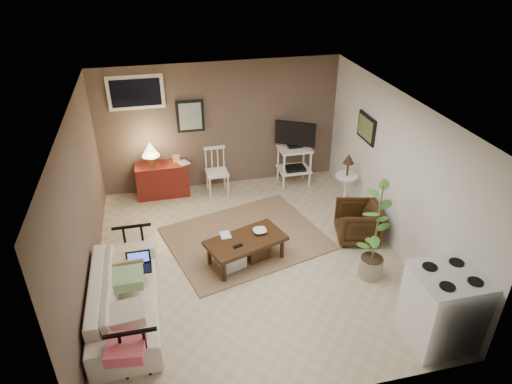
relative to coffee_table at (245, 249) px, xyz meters
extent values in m
plane|color=#C1B293|center=(0.08, 0.07, -0.24)|extent=(5.00, 5.00, 0.00)
cube|color=black|center=(-0.47, 2.54, 1.21)|extent=(0.50, 0.03, 0.60)
cube|color=black|center=(2.30, 1.12, 1.28)|extent=(0.03, 0.60, 0.45)
cube|color=white|center=(-1.37, 2.54, 1.71)|extent=(0.96, 0.03, 0.60)
cube|color=#8D6952|center=(0.13, 0.58, -0.23)|extent=(2.80, 2.47, 0.02)
cube|color=#381D0F|center=(0.01, 0.00, 0.14)|extent=(1.29, 0.95, 0.06)
cylinder|color=#381D0F|center=(-0.39, -0.37, -0.06)|extent=(0.06, 0.06, 0.37)
cylinder|color=#381D0F|center=(0.55, -0.04, -0.06)|extent=(0.06, 0.06, 0.37)
cylinder|color=#381D0F|center=(-0.54, 0.05, -0.06)|extent=(0.06, 0.06, 0.37)
cylinder|color=#381D0F|center=(0.41, 0.38, -0.06)|extent=(0.06, 0.06, 0.37)
cube|color=black|center=(-0.14, -0.15, 0.18)|extent=(0.15, 0.09, 0.02)
cube|color=#4E311C|center=(0.17, 0.06, -0.11)|extent=(0.41, 0.38, 0.25)
cube|color=silver|center=(-0.22, -0.08, -0.13)|extent=(0.41, 0.38, 0.21)
imported|color=silver|center=(-1.72, -0.72, 0.16)|extent=(0.61, 2.09, 0.82)
cube|color=black|center=(-1.52, -0.41, 0.23)|extent=(0.32, 0.22, 0.02)
cube|color=black|center=(-1.52, -0.30, 0.34)|extent=(0.32, 0.02, 0.20)
cube|color=blue|center=(-1.52, -0.31, 0.34)|extent=(0.27, 0.00, 0.16)
cube|color=maroon|center=(-1.09, 2.36, 0.07)|extent=(0.95, 0.42, 0.63)
cylinder|color=#A89440|center=(-1.24, 2.32, 0.50)|extent=(0.11, 0.11, 0.21)
cone|color=#FFF3B7|center=(-1.24, 2.32, 0.73)|extent=(0.32, 0.32, 0.25)
cube|color=tan|center=(-0.80, 2.38, 0.46)|extent=(0.13, 0.02, 0.16)
cube|color=white|center=(-0.08, 2.21, 0.17)|extent=(0.41, 0.41, 0.04)
cylinder|color=white|center=(-0.24, 2.03, -0.05)|extent=(0.03, 0.03, 0.40)
cylinder|color=white|center=(0.10, 2.04, -0.05)|extent=(0.03, 0.03, 0.40)
cylinder|color=white|center=(-0.25, 2.37, -0.05)|extent=(0.03, 0.03, 0.40)
cylinder|color=white|center=(0.09, 2.38, -0.05)|extent=(0.03, 0.03, 0.40)
cube|color=white|center=(-0.08, 2.39, 0.61)|extent=(0.40, 0.05, 0.06)
cube|color=white|center=(1.44, 2.24, 0.50)|extent=(0.60, 0.49, 0.04)
cube|color=white|center=(1.44, 2.24, 0.06)|extent=(0.60, 0.49, 0.03)
cylinder|color=white|center=(1.18, 2.03, 0.14)|extent=(0.04, 0.04, 0.77)
cylinder|color=white|center=(1.70, 2.03, 0.14)|extent=(0.04, 0.04, 0.77)
cylinder|color=white|center=(1.18, 2.44, 0.14)|extent=(0.04, 0.04, 0.77)
cylinder|color=white|center=(1.70, 2.44, 0.14)|extent=(0.04, 0.04, 0.77)
cube|color=black|center=(1.44, 2.24, 0.56)|extent=(0.27, 0.15, 0.03)
cube|color=black|center=(1.44, 2.24, 0.81)|extent=(0.70, 0.42, 0.46)
cube|color=#E1AB57|center=(1.44, 2.24, 0.81)|extent=(0.58, 0.33, 0.37)
cube|color=black|center=(1.44, 2.18, 0.08)|extent=(0.38, 0.27, 0.11)
cylinder|color=white|center=(2.08, 1.18, -0.23)|extent=(0.27, 0.27, 0.03)
cylinder|color=white|center=(2.08, 1.18, 0.07)|extent=(0.05, 0.05, 0.58)
cylinder|color=white|center=(2.08, 1.18, 0.37)|extent=(0.39, 0.39, 0.03)
cylinder|color=black|center=(2.08, 1.18, 0.51)|extent=(0.04, 0.04, 0.25)
cone|color=#331F15|center=(2.08, 1.18, 0.71)|extent=(0.19, 0.19, 0.18)
imported|color=black|center=(1.88, 0.20, 0.09)|extent=(0.74, 0.77, 0.67)
cylinder|color=tan|center=(1.69, -0.72, -0.09)|extent=(0.34, 0.34, 0.30)
cylinder|color=#4C602D|center=(1.69, -0.72, 0.66)|extent=(0.02, 0.02, 1.19)
cube|color=white|center=(1.96, -1.99, 0.24)|extent=(0.76, 0.70, 0.97)
cube|color=silver|center=(1.96, -1.99, 0.74)|extent=(0.78, 0.72, 0.03)
cylinder|color=black|center=(1.79, -2.17, 0.77)|extent=(0.17, 0.17, 0.01)
cylinder|color=black|center=(2.13, -2.17, 0.77)|extent=(0.17, 0.17, 0.01)
cylinder|color=black|center=(1.79, -1.82, 0.77)|extent=(0.17, 0.17, 0.01)
cylinder|color=black|center=(2.13, -1.82, 0.77)|extent=(0.17, 0.17, 0.01)
imported|color=#381D0F|center=(0.25, 0.12, 0.27)|extent=(0.20, 0.05, 0.20)
imported|color=#381D0F|center=(-0.35, 0.16, 0.27)|extent=(0.15, 0.02, 0.21)
imported|color=#381D0F|center=(-0.76, 2.28, 0.51)|extent=(0.17, 0.09, 0.24)
camera|label=1|loc=(-1.09, -5.37, 4.10)|focal=32.00mm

